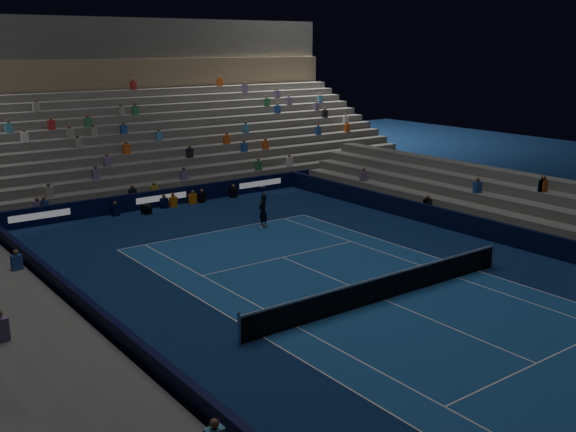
% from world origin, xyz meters
% --- Properties ---
extents(ground, '(90.00, 90.00, 0.00)m').
position_xyz_m(ground, '(0.00, 0.00, 0.00)').
color(ground, '#0C214C').
rests_on(ground, ground).
extents(court_surface, '(10.97, 23.77, 0.01)m').
position_xyz_m(court_surface, '(0.00, 0.00, 0.01)').
color(court_surface, '#1A4D8F').
rests_on(court_surface, ground).
extents(sponsor_barrier_far, '(44.00, 0.25, 1.00)m').
position_xyz_m(sponsor_barrier_far, '(0.00, 18.50, 0.50)').
color(sponsor_barrier_far, black).
rests_on(sponsor_barrier_far, ground).
extents(sponsor_barrier_east, '(0.25, 37.00, 1.00)m').
position_xyz_m(sponsor_barrier_east, '(9.70, 0.00, 0.50)').
color(sponsor_barrier_east, black).
rests_on(sponsor_barrier_east, ground).
extents(sponsor_barrier_west, '(0.25, 37.00, 1.00)m').
position_xyz_m(sponsor_barrier_west, '(-9.70, 0.00, 0.50)').
color(sponsor_barrier_west, black).
rests_on(sponsor_barrier_west, ground).
extents(grandstand_main, '(44.00, 15.20, 11.20)m').
position_xyz_m(grandstand_main, '(0.00, 27.90, 3.38)').
color(grandstand_main, '#605F5B').
rests_on(grandstand_main, ground).
extents(grandstand_west, '(5.00, 37.00, 2.50)m').
position_xyz_m(grandstand_west, '(-13.17, 0.00, 0.92)').
color(grandstand_west, slate).
rests_on(grandstand_west, ground).
extents(tennis_net, '(12.90, 0.10, 1.10)m').
position_xyz_m(tennis_net, '(0.00, 0.00, 0.50)').
color(tennis_net, '#B2B2B7').
rests_on(tennis_net, ground).
extents(tennis_player, '(0.77, 0.66, 1.79)m').
position_xyz_m(tennis_player, '(2.18, 11.10, 0.89)').
color(tennis_player, black).
rests_on(tennis_player, ground).
extents(broadcast_camera, '(0.52, 0.90, 0.54)m').
position_xyz_m(broadcast_camera, '(-1.42, 17.39, 0.28)').
color(broadcast_camera, black).
rests_on(broadcast_camera, ground).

